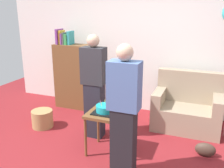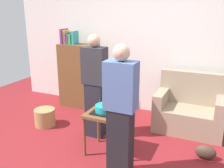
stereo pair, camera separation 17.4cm
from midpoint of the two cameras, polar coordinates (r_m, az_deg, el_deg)
name	(u,v)px [view 1 (the left image)]	position (r m, az deg, el deg)	size (l,w,h in m)	color
ground_plane	(108,163)	(3.54, -2.38, -17.50)	(8.00, 8.00, 0.00)	maroon
wall_back	(148,43)	(4.91, 7.19, 9.15)	(6.00, 0.10, 2.70)	silver
couch	(187,109)	(4.50, 15.50, -5.40)	(1.10, 0.70, 0.96)	gray
bookshelf	(75,75)	(5.22, -9.33, 1.99)	(0.80, 0.36, 1.60)	brown
side_table	(105,119)	(3.54, -2.90, -7.83)	(0.48, 0.48, 0.61)	brown
birthday_cake	(105,109)	(3.49, -2.94, -5.67)	(0.32, 0.32, 0.17)	black
person_blowing_candles	(94,87)	(3.89, -5.35, -0.61)	(0.36, 0.22, 1.63)	#23232D
person_holding_cake	(124,113)	(2.93, 1.01, -6.54)	(0.36, 0.22, 1.63)	black
wicker_basket	(42,119)	(4.61, -16.50, -7.52)	(0.36, 0.36, 0.30)	#A88451
handbag	(205,150)	(3.83, 19.06, -13.84)	(0.28, 0.14, 0.20)	#473328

